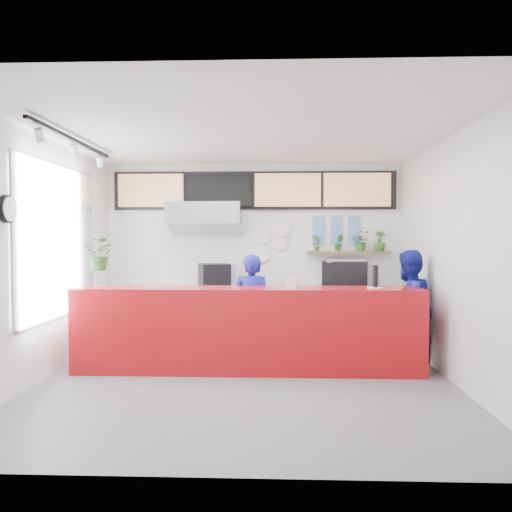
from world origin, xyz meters
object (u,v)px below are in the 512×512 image
at_px(staff_center, 252,308).
at_px(staff_right, 408,307).
at_px(service_counter, 247,330).
at_px(pepper_mill, 375,276).
at_px(panini_oven, 214,276).
at_px(espresso_machine, 345,275).

bearing_deg(staff_center, staff_right, -173.77).
distance_m(service_counter, pepper_mill, 1.79).
xyz_separation_m(staff_center, pepper_mill, (1.61, -0.49, 0.49)).
bearing_deg(staff_right, pepper_mill, 2.94).
xyz_separation_m(service_counter, pepper_mill, (1.64, -0.03, 0.71)).
relative_size(panini_oven, staff_center, 0.30).
height_order(panini_oven, espresso_machine, espresso_machine).
height_order(panini_oven, staff_center, staff_center).
height_order(staff_right, pepper_mill, staff_right).
xyz_separation_m(panini_oven, espresso_machine, (2.17, 0.00, 0.02)).
height_order(staff_center, pepper_mill, staff_center).
relative_size(panini_oven, staff_right, 0.29).
bearing_deg(staff_center, espresso_machine, -131.60).
xyz_separation_m(espresso_machine, pepper_mill, (0.13, -1.83, 0.12)).
relative_size(staff_right, pepper_mill, 5.60).
xyz_separation_m(service_counter, staff_center, (0.03, 0.46, 0.21)).
height_order(espresso_machine, staff_center, staff_center).
xyz_separation_m(staff_center, staff_right, (2.16, -0.00, 0.03)).
xyz_separation_m(service_counter, espresso_machine, (1.52, 1.80, 0.58)).
distance_m(panini_oven, staff_right, 3.16).
bearing_deg(panini_oven, espresso_machine, -19.63).
bearing_deg(espresso_machine, panini_oven, -169.24).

